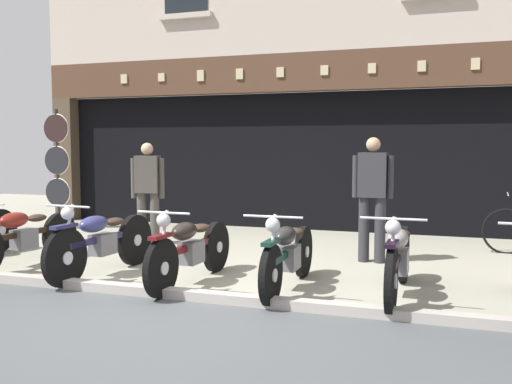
% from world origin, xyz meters
% --- Properties ---
extents(ground, '(23.03, 22.00, 0.18)m').
position_xyz_m(ground, '(0.00, -0.98, -0.04)').
color(ground, '#9F9B88').
extents(shop_facade, '(11.33, 4.42, 6.47)m').
position_xyz_m(shop_facade, '(-0.00, 7.00, 1.74)').
color(shop_facade, black).
rests_on(shop_facade, ground).
extents(motorcycle_left, '(0.62, 2.02, 0.91)m').
position_xyz_m(motorcycle_left, '(-2.76, 0.84, 0.42)').
color(motorcycle_left, black).
rests_on(motorcycle_left, ground).
extents(motorcycle_center_left, '(0.62, 2.01, 0.94)m').
position_xyz_m(motorcycle_center_left, '(-1.48, 0.74, 0.44)').
color(motorcycle_center_left, black).
rests_on(motorcycle_center_left, ground).
extents(motorcycle_center, '(0.62, 1.99, 0.92)m').
position_xyz_m(motorcycle_center, '(-0.26, 0.70, 0.42)').
color(motorcycle_center, black).
rests_on(motorcycle_center, ground).
extents(motorcycle_center_right, '(0.62, 1.96, 0.91)m').
position_xyz_m(motorcycle_center_right, '(0.89, 0.78, 0.42)').
color(motorcycle_center_right, black).
rests_on(motorcycle_center_right, ground).
extents(motorcycle_right, '(0.62, 2.06, 0.92)m').
position_xyz_m(motorcycle_right, '(2.06, 0.87, 0.43)').
color(motorcycle_right, black).
rests_on(motorcycle_right, ground).
extents(salesman_left, '(0.55, 0.28, 1.65)m').
position_xyz_m(salesman_left, '(-2.05, 2.90, 0.91)').
color(salesman_left, '#47423D').
rests_on(salesman_left, ground).
extents(shopkeeper_center, '(0.56, 0.25, 1.71)m').
position_xyz_m(shopkeeper_center, '(1.57, 2.62, 0.95)').
color(shopkeeper_center, '#2D2D33').
rests_on(shopkeeper_center, ground).
extents(tyre_sign_pole, '(0.55, 0.06, 2.29)m').
position_xyz_m(tyre_sign_pole, '(-4.51, 3.82, 1.30)').
color(tyre_sign_pole, '#232328').
rests_on(tyre_sign_pole, ground).
extents(advert_board_near, '(0.79, 0.03, 0.95)m').
position_xyz_m(advert_board_near, '(2.49, 5.40, 1.66)').
color(advert_board_near, silver).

